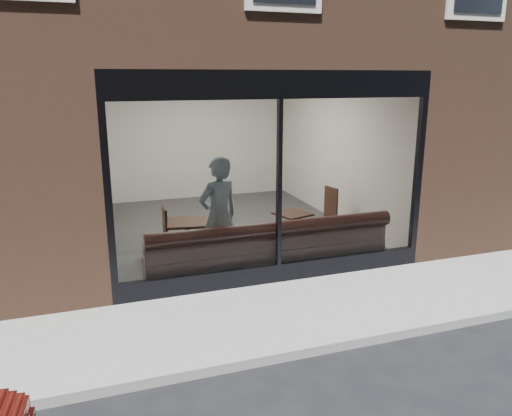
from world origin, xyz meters
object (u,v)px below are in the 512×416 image
object	(u,v)px
cafe_chair_right	(323,222)
banquette	(269,260)
person	(219,217)
cafe_chair_left	(155,248)
cafe_table_left	(187,222)
cafe_table_right	(293,214)

from	to	relation	value
cafe_chair_right	banquette	bearing A→B (deg)	31.23
cafe_chair_right	person	bearing A→B (deg)	17.50
banquette	person	bearing A→B (deg)	163.54
person	cafe_chair_right	xyz separation A→B (m)	(2.54, 1.39, -0.72)
banquette	cafe_chair_left	world-z (taller)	banquette
cafe_chair_left	cafe_table_left	bearing A→B (deg)	151.37
banquette	cafe_table_right	distance (m)	1.15
cafe_table_left	cafe_chair_right	size ratio (longest dim) A/B	1.67
banquette	cafe_chair_right	xyz separation A→B (m)	(1.77, 1.61, 0.01)
banquette	cafe_table_left	world-z (taller)	cafe_table_left
cafe_chair_left	person	bearing A→B (deg)	137.42
cafe_chair_left	cafe_chair_right	size ratio (longest dim) A/B	1.05
cafe_chair_left	cafe_chair_right	world-z (taller)	same
cafe_table_left	cafe_chair_left	bearing A→B (deg)	149.59
person	cafe_chair_right	size ratio (longest dim) A/B	4.84
cafe_chair_left	banquette	bearing A→B (deg)	148.13
banquette	cafe_table_left	xyz separation A→B (m)	(-1.17, 0.82, 0.52)
cafe_table_right	cafe_chair_right	distance (m)	1.45
cafe_table_right	cafe_chair_left	xyz separation A→B (m)	(-2.41, 0.38, -0.50)
banquette	cafe_table_right	xyz separation A→B (m)	(0.72, 0.74, 0.52)
person	cafe_chair_left	distance (m)	1.47
cafe_table_left	cafe_chair_right	distance (m)	3.08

